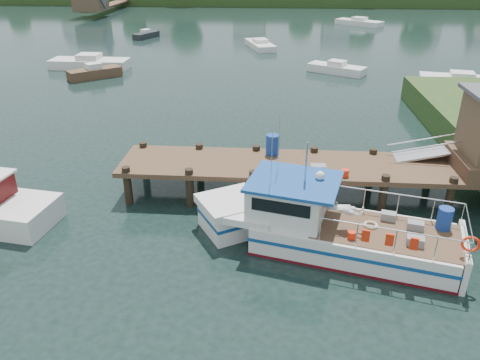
# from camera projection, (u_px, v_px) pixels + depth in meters

# --- Properties ---
(ground_plane) EXTENTS (160.00, 160.00, 0.00)m
(ground_plane) POSITION_uv_depth(u_px,v_px,m) (266.00, 193.00, 19.73)
(ground_plane) COLOR black
(dock) EXTENTS (16.60, 3.00, 4.78)m
(dock) POSITION_uv_depth(u_px,v_px,m) (434.00, 148.00, 18.32)
(dock) COLOR #503826
(dock) RESTS_ON ground
(lobster_boat) EXTENTS (9.25, 4.54, 4.47)m
(lobster_boat) POSITION_uv_depth(u_px,v_px,m) (320.00, 226.00, 15.83)
(lobster_boat) COLOR silver
(lobster_boat) RESTS_ON ground
(moored_rowboat) EXTENTS (4.04, 3.71, 1.19)m
(moored_rowboat) POSITION_uv_depth(u_px,v_px,m) (94.00, 73.00, 37.36)
(moored_rowboat) COLOR #503826
(moored_rowboat) RESTS_ON ground
(moored_far) EXTENTS (6.40, 5.57, 1.08)m
(moored_far) POSITION_uv_depth(u_px,v_px,m) (359.00, 22.00, 63.99)
(moored_far) COLOR silver
(moored_far) RESTS_ON ground
(moored_a) EXTENTS (6.69, 2.35, 1.23)m
(moored_a) POSITION_uv_depth(u_px,v_px,m) (90.00, 63.00, 40.51)
(moored_a) COLOR silver
(moored_a) RESTS_ON ground
(moored_b) EXTENTS (4.90, 3.74, 1.05)m
(moored_b) POSITION_uv_depth(u_px,v_px,m) (337.00, 68.00, 38.89)
(moored_b) COLOR silver
(moored_b) RESTS_ON ground
(moored_c) EXTENTS (6.32, 3.23, 0.95)m
(moored_c) POSITION_uv_depth(u_px,v_px,m) (461.00, 80.00, 35.60)
(moored_c) COLOR silver
(moored_c) RESTS_ON ground
(moored_d) EXTENTS (3.58, 5.95, 0.96)m
(moored_d) POSITION_uv_depth(u_px,v_px,m) (260.00, 45.00, 48.97)
(moored_d) COLOR silver
(moored_d) RESTS_ON ground
(moored_e) EXTENTS (2.55, 3.80, 1.00)m
(moored_e) POSITION_uv_depth(u_px,v_px,m) (146.00, 35.00, 54.66)
(moored_e) COLOR black
(moored_e) RESTS_ON ground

